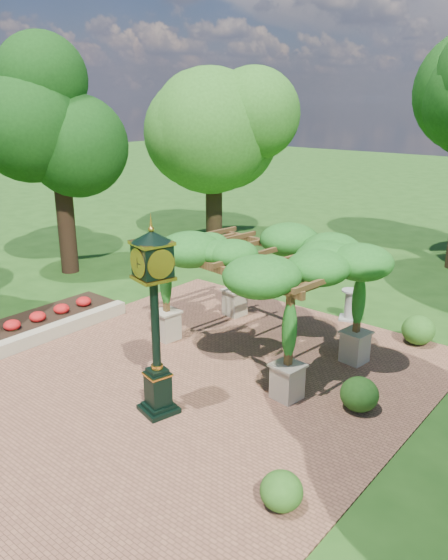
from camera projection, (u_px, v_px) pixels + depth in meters
The scene contains 12 objects.
ground at pixel (153, 400), 12.24m from camera, with size 120.00×120.00×0.00m, color #1E4714.
brick_plaza at pixel (184, 382), 12.96m from camera, with size 10.00×12.00×0.04m, color brown.
border_wall at pixel (53, 332), 15.32m from camera, with size 0.35×5.00×0.40m, color #C6B793.
flower_bed at pixel (35, 325), 15.87m from camera, with size 1.50×5.00×0.36m, color red.
pedestal_clock at pixel (154, 307), 10.97m from camera, with size 0.97×0.97×4.06m.
pergola at pixel (258, 257), 13.81m from camera, with size 5.43×3.79×3.19m.
sundial at pixel (349, 307), 16.51m from camera, with size 0.71×0.71×0.98m.
shrub_front at pixel (281, 491), 8.86m from camera, with size 0.72×0.72×0.64m, color #285718.
shrub_mid at pixel (359, 394), 11.67m from camera, with size 0.83×0.83×0.74m, color #204B15.
shrub_back at pixel (418, 330), 14.85m from camera, with size 0.88×0.88×0.80m, color #2B5E1B.
tree_west_near at pixel (56, 113), 19.49m from camera, with size 3.65×3.65×8.69m.
tree_west_far at pixel (213, 112), 23.90m from camera, with size 4.96×4.96×8.55m.
Camera 1 is at (8.09, -7.28, 6.41)m, focal length 35.00 mm.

